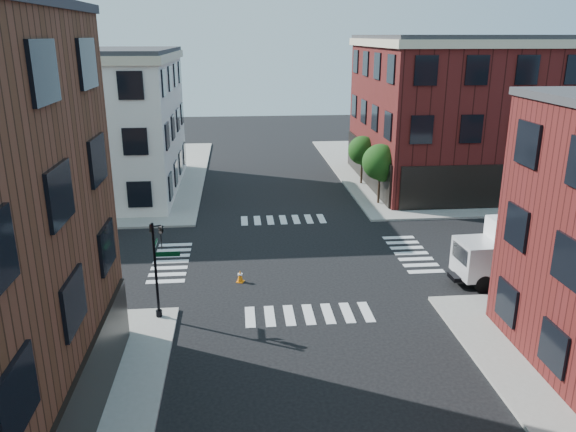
# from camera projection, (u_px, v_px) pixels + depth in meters

# --- Properties ---
(ground) EXTENTS (120.00, 120.00, 0.00)m
(ground) POSITION_uv_depth(u_px,v_px,m) (293.00, 258.00, 32.47)
(ground) COLOR black
(ground) RESTS_ON ground
(sidewalk_ne) EXTENTS (30.00, 30.00, 0.15)m
(sidewalk_ne) POSITION_uv_depth(u_px,v_px,m) (487.00, 168.00, 54.20)
(sidewalk_ne) COLOR gray
(sidewalk_ne) RESTS_ON ground
(sidewalk_nw) EXTENTS (30.00, 30.00, 0.15)m
(sidewalk_nw) POSITION_uv_depth(u_px,v_px,m) (38.00, 177.00, 50.49)
(sidewalk_nw) COLOR gray
(sidewalk_nw) RESTS_ON ground
(building_ne) EXTENTS (25.00, 16.00, 12.00)m
(building_ne) POSITION_uv_depth(u_px,v_px,m) (514.00, 113.00, 47.59)
(building_ne) COLOR #4A1412
(building_ne) RESTS_ON ground
(building_nw) EXTENTS (22.00, 16.00, 11.00)m
(building_nw) POSITION_uv_depth(u_px,v_px,m) (34.00, 125.00, 44.26)
(building_nw) COLOR silver
(building_nw) RESTS_ON ground
(tree_near) EXTENTS (2.69, 2.69, 4.49)m
(tree_near) POSITION_uv_depth(u_px,v_px,m) (381.00, 164.00, 41.62)
(tree_near) COLOR black
(tree_near) RESTS_ON ground
(tree_far) EXTENTS (2.43, 2.43, 4.07)m
(tree_far) POSITION_uv_depth(u_px,v_px,m) (363.00, 152.00, 47.39)
(tree_far) COLOR black
(tree_far) RESTS_ON ground
(signal_pole) EXTENTS (1.29, 1.24, 4.60)m
(signal_pole) POSITION_uv_depth(u_px,v_px,m) (157.00, 260.00, 24.67)
(signal_pole) COLOR black
(signal_pole) RESTS_ON ground
(box_truck) EXTENTS (7.52, 2.58, 3.36)m
(box_truck) POSITION_uv_depth(u_px,v_px,m) (530.00, 250.00, 28.85)
(box_truck) COLOR white
(box_truck) RESTS_ON ground
(traffic_cone) EXTENTS (0.48, 0.48, 0.67)m
(traffic_cone) POSITION_uv_depth(u_px,v_px,m) (240.00, 276.00, 29.17)
(traffic_cone) COLOR orange
(traffic_cone) RESTS_ON ground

